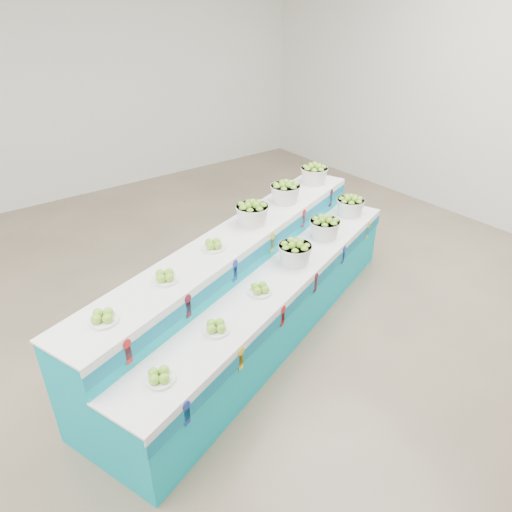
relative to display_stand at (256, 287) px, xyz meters
The scene contains 15 objects.
ground 0.90m from the display_stand, 161.15° to the right, with size 10.00×10.00×0.00m, color brown.
back_wall 5.04m from the display_stand, 98.45° to the left, with size 10.00×10.00×0.00m, color silver.
display_stand is the anchor object (origin of this frame).
plate_lower_left 1.65m from the display_stand, 151.53° to the right, with size 0.21×0.21×0.10m, color white.
plate_lower_mid 1.03m from the display_stand, 145.81° to the right, with size 0.21×0.21×0.10m, color white.
plate_lower_right 0.48m from the display_stand, 122.28° to the right, with size 0.21×0.21×0.10m, color white.
basket_lower_left 0.52m from the display_stand, 18.95° to the right, with size 0.33×0.33×0.24m, color silver, non-canonical shape.
basket_lower_mid 1.07m from the display_stand, ahead, with size 0.33×0.33×0.24m, color silver, non-canonical shape.
basket_lower_right 1.74m from the display_stand, 11.05° to the left, with size 0.33×0.33×0.24m, color silver, non-canonical shape.
plate_upper_left 1.73m from the display_stand, 169.32° to the right, with size 0.21×0.21×0.10m, color white.
plate_upper_mid 1.15m from the display_stand, behind, with size 0.21×0.21×0.10m, color white.
plate_upper_right 0.69m from the display_stand, 161.43° to the left, with size 0.21×0.21×0.10m, color white.
basket_upper_left 0.75m from the display_stand, 58.10° to the left, with size 0.33×0.33×0.24m, color silver, non-canonical shape.
basket_upper_mid 1.20m from the display_stand, 33.98° to the left, with size 0.33×0.33×0.24m, color silver, non-canonical shape.
basket_upper_right 1.82m from the display_stand, 28.10° to the left, with size 0.33×0.33×0.24m, color silver, non-canonical shape.
Camera 1 is at (-1.65, -2.84, 3.09)m, focal length 32.74 mm.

